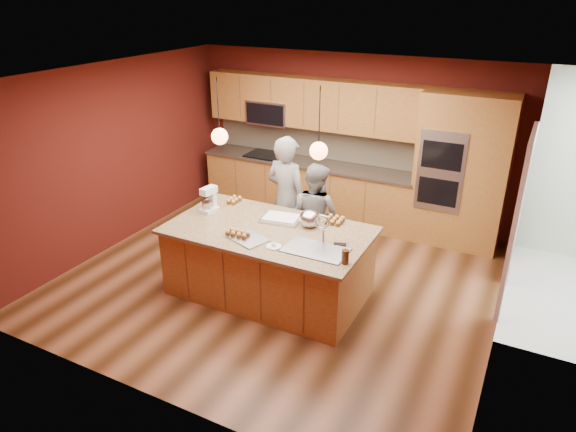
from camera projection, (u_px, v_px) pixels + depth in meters
The scene contains 24 objects.
floor at pixel (281, 279), 6.98m from camera, with size 5.50×5.50×0.00m, color #422410.
ceiling at pixel (279, 76), 5.87m from camera, with size 5.50×5.50×0.00m, color white.
wall_back at pixel (351, 138), 8.46m from camera, with size 5.50×5.50×0.00m, color #4C140F.
wall_front at pixel (144, 278), 4.40m from camera, with size 5.50×5.50×0.00m, color #4C140F.
wall_left at pixel (116, 156), 7.57m from camera, with size 5.00×5.00×0.00m, color #4C140F.
wall_right at pixel (516, 229), 5.28m from camera, with size 5.00×5.00×0.00m, color #4C140F.
cabinet_run at pixel (307, 158), 8.68m from camera, with size 3.74×0.64×2.30m.
oven_column at pixel (461, 172), 7.52m from camera, with size 1.30×0.62×2.30m.
doorway_trim at pixel (516, 226), 6.07m from camera, with size 0.08×1.11×2.20m, color silver, non-canonical shape.
pendant_left at pixel (220, 136), 6.12m from camera, with size 0.20×0.20×0.80m.
pendant_right at pixel (319, 150), 5.59m from camera, with size 0.20×0.20×0.80m.
island at pixel (270, 261), 6.47m from camera, with size 2.49×1.39×1.30m.
person_left at pixel (287, 200), 7.17m from camera, with size 0.67×0.44×1.83m, color black.
person_right at pixel (315, 216), 7.05m from camera, with size 0.73×0.57×1.51m, color slate.
stand_mixer at pixel (209, 201), 6.74m from camera, with size 0.21×0.27×0.34m.
sheet_cake at pixel (281, 218), 6.53m from camera, with size 0.54×0.43×0.05m.
cooling_rack at pixel (248, 238), 6.04m from camera, with size 0.45×0.32×0.02m, color #A9AAB0.
mixing_bowl at pixel (310, 218), 6.32m from camera, with size 0.27×0.27×0.23m, color silver.
plate at pixel (274, 246), 5.85m from camera, with size 0.18×0.18×0.01m, color white.
tumbler at pixel (345, 257), 5.49m from camera, with size 0.08×0.08×0.16m, color #3C200F.
phone at pixel (340, 244), 5.91m from camera, with size 0.15×0.08×0.01m, color black.
cupcakes_left at pixel (234, 200), 7.06m from camera, with size 0.16×0.24×0.07m, color #D29146, non-canonical shape.
cupcakes_rack at pixel (238, 233), 6.07m from camera, with size 0.31×0.15×0.07m, color #D29146, non-canonical shape.
cupcakes_right at pixel (334, 220), 6.45m from camera, with size 0.24×0.24×0.07m, color #D29146, non-canonical shape.
Camera 1 is at (2.83, -5.31, 3.64)m, focal length 32.00 mm.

